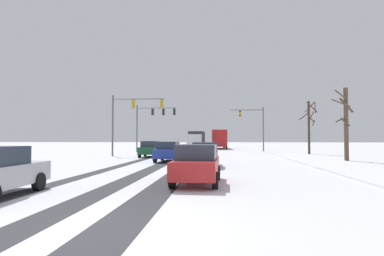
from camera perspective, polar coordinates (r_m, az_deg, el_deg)
ground_plane at (r=6.88m, az=-15.52°, el=-17.64°), size 300.00×300.00×0.00m
wheel_track_left_lane at (r=21.51m, az=-0.97°, el=-6.92°), size 1.18×33.23×0.01m
wheel_track_right_lane at (r=21.78m, az=-6.03°, el=-6.84°), size 1.00×33.23×0.01m
wheel_track_center at (r=22.42m, az=-12.70°, el=-6.67°), size 0.83×33.23×0.01m
sidewalk_kerb_right at (r=21.46m, az=26.96°, el=-6.57°), size 4.00×33.23×0.12m
traffic_signal_near_left at (r=33.94m, az=-11.15°, el=2.75°), size 5.63×0.60×6.50m
traffic_signal_far_left at (r=43.50m, az=-7.20°, el=1.91°), size 5.59×0.40×6.50m
traffic_signal_far_right at (r=46.81m, az=11.32°, el=1.14°), size 4.92×0.38×6.50m
car_dark_green_lead at (r=32.08m, az=-7.64°, el=-3.80°), size 1.88×4.12×1.62m
car_blue_second at (r=25.50m, az=-4.33°, el=-4.30°), size 1.99×4.18×1.62m
car_grey_third at (r=20.96m, az=2.41°, el=-4.82°), size 1.84×4.10×1.62m
car_red_fourth at (r=12.98m, az=0.89°, el=-6.60°), size 1.95×4.16×1.62m
bus_oncoming at (r=58.19m, az=4.88°, el=-1.81°), size 2.99×11.09×3.38m
box_truck_delivery at (r=49.65m, az=0.79°, el=-2.21°), size 2.53×7.48×3.02m
bare_tree_sidewalk_mid at (r=29.29m, az=26.29°, el=1.02°), size 1.58×1.96×6.17m
bare_tree_sidewalk_far at (r=39.95m, az=20.66°, el=0.65°), size 2.12×2.12×6.37m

